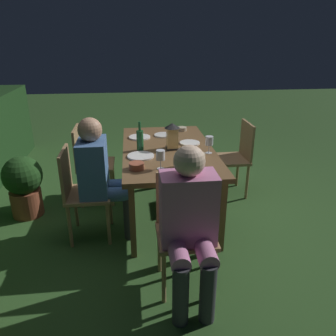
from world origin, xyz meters
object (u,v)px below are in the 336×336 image
chair_side_right_b (89,161)px  wine_glass_c (161,156)px  wine_glass_a (189,153)px  person_in_blue (101,173)px  person_in_pink (189,221)px  green_bottle_on_table (140,140)px  dining_table (168,153)px  wine_glass_b (209,142)px  bowl_salad (137,166)px  potted_plant_corner (24,184)px  lantern_centerpiece (172,135)px  plate_a (140,137)px  plate_d (141,156)px  chair_side_right_a (81,189)px  chair_side_left_b (236,155)px  chair_head_near (184,225)px  bowl_olives (182,129)px  bowl_bread (198,155)px  plate_b (163,135)px  plate_c (190,143)px

chair_side_right_b → wine_glass_c: size_ratio=5.15×
wine_glass_a → chair_side_right_b: bearing=48.4°
person_in_blue → chair_side_right_b: bearing=14.8°
person_in_pink → green_bottle_on_table: person_in_pink is taller
dining_table → wine_glass_b: (-0.19, -0.38, 0.17)m
dining_table → person_in_blue: person_in_blue is taller
green_bottle_on_table → bowl_salad: size_ratio=2.20×
green_bottle_on_table → potted_plant_corner: (0.13, 1.22, -0.48)m
lantern_centerpiece → plate_a: size_ratio=1.11×
wine_glass_b → lantern_centerpiece: bearing=62.8°
dining_table → plate_d: size_ratio=6.53×
chair_side_right_b → lantern_centerpiece: bearing=-113.9°
wine_glass_a → plate_a: wine_glass_a is taller
lantern_centerpiece → person_in_blue: bearing=117.0°
chair_side_right_a → wine_glass_c: bearing=-103.5°
green_bottle_on_table → person_in_blue: bearing=132.5°
wine_glass_b → plate_a: wine_glass_b is taller
person_in_pink → wine_glass_a: (0.77, -0.13, 0.21)m
chair_side_left_b → bowl_salad: chair_side_left_b is taller
wine_glass_b → wine_glass_c: size_ratio=1.00×
chair_side_left_b → green_bottle_on_table: (-0.40, 1.13, 0.35)m
chair_side_left_b → chair_side_right_a: bearing=113.7°
chair_head_near → chair_side_right_b: (1.44, 0.85, 0.00)m
person_in_blue → plate_d: 0.41m
chair_head_near → green_bottle_on_table: green_bottle_on_table is taller
wine_glass_a → bowl_olives: size_ratio=1.51×
plate_a → bowl_bread: 0.87m
wine_glass_b → potted_plant_corner: wine_glass_b is taller
plate_b → bowl_salad: bowl_salad is taller
chair_side_right_a → bowl_bread: 1.12m
potted_plant_corner → chair_side_right_b: bearing=-67.5°
person_in_pink → chair_side_right_a: bearing=43.3°
person_in_blue → lantern_centerpiece: person_in_blue is taller
dining_table → wine_glass_c: size_ratio=9.76×
chair_side_right_b → bowl_olives: 1.15m
lantern_centerpiece → green_bottle_on_table: size_ratio=0.91×
plate_c → bowl_bread: 0.43m
dining_table → chair_side_right_a: bearing=113.7°
wine_glass_a → plate_a: bearing=24.3°
green_bottle_on_table → wine_glass_c: 0.53m
bowl_olives → plate_b: bearing=127.0°
green_bottle_on_table → potted_plant_corner: green_bottle_on_table is taller
bowl_bread → bowl_salad: bearing=110.6°
lantern_centerpiece → plate_b: size_ratio=1.25×
plate_b → wine_glass_b: bearing=-149.4°
wine_glass_b → plate_d: wine_glass_b is taller
chair_side_right_a → plate_b: (0.82, -0.84, 0.25)m
dining_table → lantern_centerpiece: size_ratio=6.23×
plate_a → bowl_olives: size_ratio=2.12×
chair_head_near → wine_glass_c: bearing=13.4°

